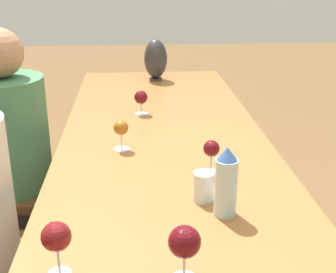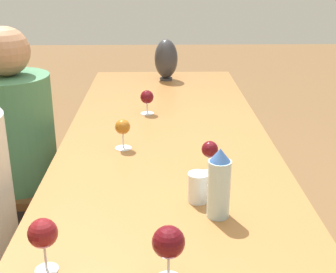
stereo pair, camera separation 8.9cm
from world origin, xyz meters
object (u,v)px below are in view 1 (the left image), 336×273
at_px(wine_glass_0, 211,150).
at_px(wine_glass_4, 121,129).
at_px(water_tumbler, 203,187).
at_px(vase, 156,59).
at_px(chair_far, 1,181).
at_px(wine_glass_1, 56,238).
at_px(person_far, 14,149).
at_px(wine_glass_5, 184,243).
at_px(water_bottle, 226,183).
at_px(wine_glass_3, 141,98).

relative_size(wine_glass_0, wine_glass_4, 1.01).
distance_m(water_tumbler, vase, 1.66).
xyz_separation_m(wine_glass_0, chair_far, (0.52, 0.94, -0.36)).
relative_size(vase, wine_glass_4, 2.07).
bearing_deg(chair_far, wine_glass_0, -119.08).
distance_m(wine_glass_1, person_far, 1.17).
bearing_deg(water_tumbler, wine_glass_5, 165.33).
height_order(wine_glass_0, chair_far, chair_far).
bearing_deg(water_bottle, wine_glass_5, 152.53).
bearing_deg(wine_glass_0, vase, 5.33).
xyz_separation_m(wine_glass_4, person_far, (0.27, 0.52, -0.19)).
height_order(vase, wine_glass_4, vase).
relative_size(water_bottle, water_tumbler, 2.27).
relative_size(water_bottle, wine_glass_5, 1.49).
xyz_separation_m(wine_glass_3, wine_glass_4, (-0.47, 0.09, 0.01)).
bearing_deg(person_far, water_tumbler, -132.44).
bearing_deg(water_tumbler, person_far, 47.56).
distance_m(water_bottle, wine_glass_1, 0.55).
bearing_deg(wine_glass_5, wine_glass_1, 81.49).
relative_size(vase, wine_glass_1, 1.79).
bearing_deg(wine_glass_1, wine_glass_3, -10.27).
distance_m(wine_glass_0, wine_glass_3, 0.77).
xyz_separation_m(wine_glass_5, chair_far, (1.14, 0.78, -0.37)).
height_order(wine_glass_3, wine_glass_5, wine_glass_5).
bearing_deg(wine_glass_4, wine_glass_5, -168.85).
bearing_deg(wine_glass_3, water_tumbler, -168.74).
height_order(vase, wine_glass_1, vase).
bearing_deg(person_far, chair_far, 90.00).
relative_size(wine_glass_3, wine_glass_4, 0.96).
xyz_separation_m(wine_glass_5, person_far, (1.14, 0.69, -0.20)).
relative_size(water_tumbler, wine_glass_4, 0.78).
distance_m(wine_glass_3, wine_glass_5, 1.35).
bearing_deg(wine_glass_0, water_bottle, 179.17).
height_order(wine_glass_3, person_far, person_far).
relative_size(vase, person_far, 0.22).
bearing_deg(wine_glass_4, wine_glass_1, 170.20).
bearing_deg(wine_glass_4, water_tumbler, -149.09).
bearing_deg(wine_glass_1, person_far, 19.09).
xyz_separation_m(water_tumbler, wine_glass_5, (-0.41, 0.11, 0.06)).
height_order(water_tumbler, wine_glass_4, wine_glass_4).
distance_m(water_bottle, person_far, 1.21).
relative_size(vase, wine_glass_0, 2.05).
xyz_separation_m(wine_glass_3, chair_far, (-0.21, 0.70, -0.35)).
xyz_separation_m(vase, wine_glass_5, (-2.06, 0.03, -0.03)).
distance_m(vase, wine_glass_3, 0.73).
bearing_deg(water_bottle, wine_glass_4, 30.69).
bearing_deg(wine_glass_1, water_tumbler, -49.45).
distance_m(water_tumbler, wine_glass_5, 0.43).
bearing_deg(wine_glass_5, water_tumbler, -14.67).
bearing_deg(water_bottle, wine_glass_1, 118.98).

